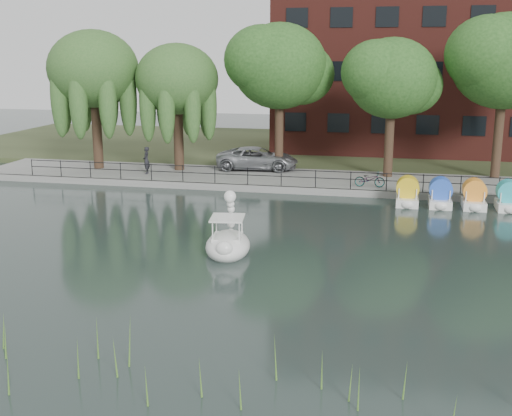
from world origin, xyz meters
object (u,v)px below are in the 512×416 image
(bicycle, at_px, (370,178))
(swan_boat, at_px, (228,241))
(minivan, at_px, (257,157))
(pedestrian, at_px, (146,158))

(bicycle, height_order, swan_boat, swan_boat)
(minivan, bearing_deg, swan_boat, -177.35)
(bicycle, xyz_separation_m, swan_boat, (-5.14, -12.62, -0.37))
(bicycle, relative_size, pedestrian, 0.87)
(bicycle, bearing_deg, minivan, 61.05)
(swan_boat, bearing_deg, minivan, 89.84)
(pedestrian, bearing_deg, bicycle, 70.87)
(minivan, xyz_separation_m, pedestrian, (-6.60, -2.93, 0.14))
(minivan, relative_size, swan_boat, 1.99)
(minivan, distance_m, pedestrian, 7.22)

